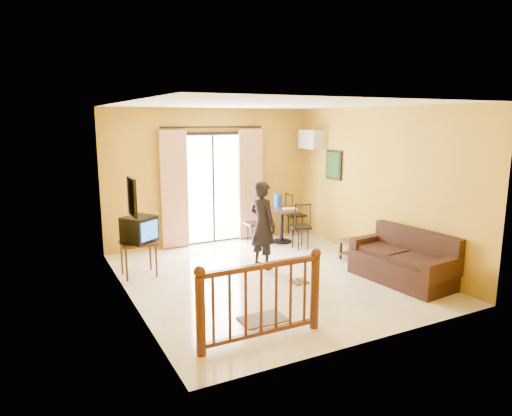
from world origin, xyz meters
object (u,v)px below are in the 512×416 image
standing_person (263,225)px  sofa (404,262)px  dining_table (282,216)px  television (139,229)px  coffee_table (362,250)px

standing_person → sofa: bearing=-151.3°
dining_table → television: bearing=-166.6°
coffee_table → standing_person: size_ratio=0.56×
television → sofa: 4.35m
standing_person → television: bearing=57.5°
dining_table → standing_person: size_ratio=0.56×
coffee_table → standing_person: bearing=159.8°
coffee_table → television: bearing=162.4°
dining_table → standing_person: bearing=-131.4°
television → standing_person: bearing=-49.7°
sofa → standing_person: (-1.71, 1.66, 0.46)m
sofa → dining_table: bearing=95.2°
sofa → standing_person: size_ratio=1.18×
coffee_table → sofa: size_ratio=0.47×
dining_table → coffee_table: (0.56, -1.93, -0.32)m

